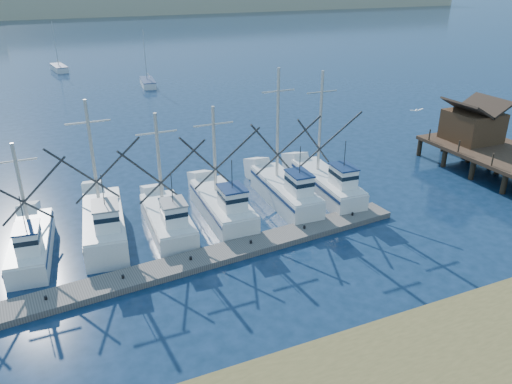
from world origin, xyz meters
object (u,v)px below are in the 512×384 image
(timber_pier, at_px, (504,146))
(sailboat_near, at_px, (148,83))
(sailboat_far, at_px, (59,68))
(floating_dock, at_px, (191,262))

(timber_pier, height_order, sailboat_near, sailboat_near)
(sailboat_near, height_order, sailboat_far, same)
(timber_pier, relative_size, sailboat_far, 2.47)
(sailboat_near, distance_m, sailboat_far, 21.52)
(timber_pier, xyz_separation_m, sailboat_far, (-30.47, 65.58, -2.08))
(timber_pier, bearing_deg, floating_dock, -173.58)
(sailboat_far, bearing_deg, sailboat_near, -66.77)
(floating_dock, bearing_deg, sailboat_near, 75.12)
(floating_dock, relative_size, sailboat_near, 3.61)
(floating_dock, distance_m, sailboat_far, 68.78)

